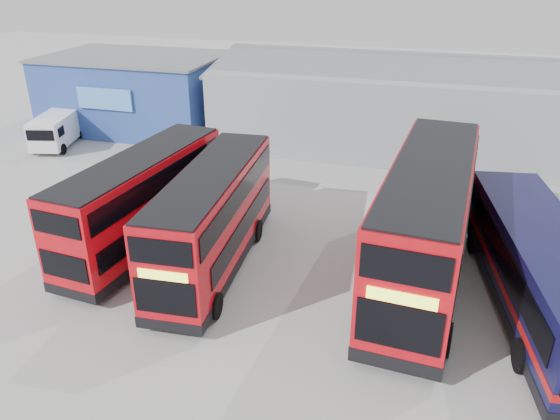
# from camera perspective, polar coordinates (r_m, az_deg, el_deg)

# --- Properties ---
(ground_plane) EXTENTS (120.00, 120.00, 0.00)m
(ground_plane) POSITION_cam_1_polar(r_m,az_deg,el_deg) (21.59, -5.05, -7.57)
(ground_plane) COLOR gray
(ground_plane) RESTS_ON ground
(office_block) EXTENTS (12.30, 8.32, 5.12)m
(office_block) POSITION_cam_1_polar(r_m,az_deg,el_deg) (41.57, -14.72, 11.89)
(office_block) COLOR navy
(office_block) RESTS_ON ground
(maintenance_shed) EXTENTS (30.50, 12.00, 5.89)m
(maintenance_shed) POSITION_cam_1_polar(r_m,az_deg,el_deg) (37.93, 17.71, 10.32)
(maintenance_shed) COLOR gray
(maintenance_shed) RESTS_ON ground
(double_decker_left) EXTENTS (3.32, 9.92, 4.12)m
(double_decker_left) POSITION_cam_1_polar(r_m,az_deg,el_deg) (23.86, -14.10, 0.70)
(double_decker_left) COLOR red
(double_decker_left) RESTS_ON ground
(double_decker_centre) EXTENTS (3.03, 9.95, 4.15)m
(double_decker_centre) POSITION_cam_1_polar(r_m,az_deg,el_deg) (21.79, -6.98, -1.08)
(double_decker_centre) COLOR red
(double_decker_centre) RESTS_ON ground
(double_decker_right) EXTENTS (3.67, 11.85, 4.94)m
(double_decker_right) POSITION_cam_1_polar(r_m,az_deg,el_deg) (21.04, 14.92, -1.63)
(double_decker_right) COLOR red
(double_decker_right) RESTS_ON ground
(single_decker_blue) EXTENTS (4.47, 11.81, 3.13)m
(single_decker_blue) POSITION_cam_1_polar(r_m,az_deg,el_deg) (21.14, 25.43, -6.06)
(single_decker_blue) COLOR #0C1136
(single_decker_blue) RESTS_ON ground
(panel_van) EXTENTS (3.01, 5.10, 2.09)m
(panel_van) POSITION_cam_1_polar(r_m,az_deg,el_deg) (39.09, -22.32, 7.84)
(panel_van) COLOR white
(panel_van) RESTS_ON ground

